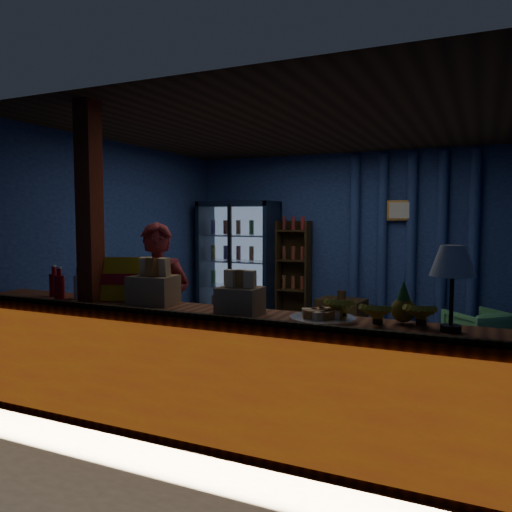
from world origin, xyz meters
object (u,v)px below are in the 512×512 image
Objects in this scene: pastry_tray at (323,317)px; table_lamp at (453,264)px; shopkeeper at (158,311)px; green_chair at (478,334)px.

table_lamp reaches higher than pastry_tray.
table_lamp is at bearing -29.55° from shopkeeper.
pastry_tray is (-0.96, -3.12, 0.69)m from green_chair.
shopkeeper is 1.77m from pastry_tray.
shopkeeper reaches higher than table_lamp.
shopkeeper is 3.03× the size of table_lamp.
table_lamp is at bearing 44.74° from green_chair.
green_chair is 1.17× the size of table_lamp.
pastry_tray is 0.86× the size of table_lamp.
green_chair is 1.37× the size of pastry_tray.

